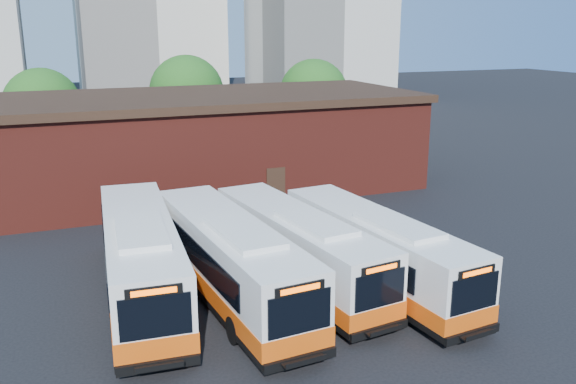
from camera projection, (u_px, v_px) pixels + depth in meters
name	position (u px, v px, depth m)	size (l,w,h in m)	color
ground	(328.00, 306.00, 24.15)	(220.00, 220.00, 0.00)	black
bus_west	(141.00, 261.00, 24.49)	(3.52, 13.00, 3.50)	white
bus_midwest	(230.00, 263.00, 24.36)	(3.64, 12.79, 3.44)	white
bus_mideast	(298.00, 251.00, 25.95)	(3.95, 12.13, 3.26)	white
bus_east	(376.00, 253.00, 25.70)	(3.69, 12.04, 3.24)	white
transit_worker	(402.00, 295.00, 22.93)	(0.69, 0.46, 1.90)	#131637
depot_building	(203.00, 141.00, 41.26)	(28.60, 12.60, 6.40)	maroon
tree_west	(42.00, 106.00, 48.14)	(6.00, 6.00, 7.65)	#382314
tree_mid	(187.00, 92.00, 54.06)	(6.56, 6.56, 8.36)	#382314
tree_east	(314.00, 94.00, 55.32)	(6.24, 6.24, 7.96)	#382314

